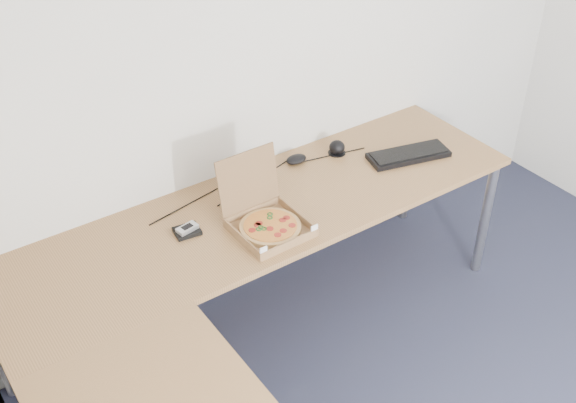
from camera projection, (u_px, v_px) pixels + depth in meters
desk at (254, 295)px, 2.80m from camera, size 2.50×2.20×0.73m
pizza_box at (268, 222)px, 3.08m from camera, size 0.30×0.35×0.30m
drinking_glass at (264, 171)px, 3.37m from camera, size 0.06×0.06×0.11m
keyboard at (408, 155)px, 3.57m from camera, size 0.43×0.24×0.03m
mouse at (296, 159)px, 3.53m from camera, size 0.12×0.09×0.04m
wallet at (187, 231)px, 3.07m from camera, size 0.12×0.10×0.02m
phone at (187, 228)px, 3.06m from camera, size 0.10×0.06×0.02m
dome_speaker at (337, 147)px, 3.59m from camera, size 0.09×0.09×0.08m
cable_bundle at (256, 181)px, 3.40m from camera, size 0.57×0.12×0.01m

